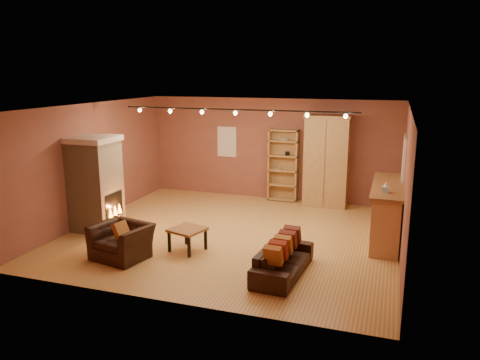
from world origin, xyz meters
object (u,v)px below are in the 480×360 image
(fireplace, at_px, (96,183))
(armoire, at_px, (327,161))
(coffee_table, at_px, (187,232))
(bar_counter, at_px, (387,212))
(loveseat, at_px, (283,255))
(armchair, at_px, (121,236))
(bookcase, at_px, (284,164))

(fireplace, bearing_deg, armoire, 37.42)
(coffee_table, bearing_deg, bar_counter, 27.49)
(loveseat, bearing_deg, bar_counter, -30.05)
(loveseat, distance_m, armchair, 3.12)
(armchair, distance_m, coffee_table, 1.28)
(armoire, relative_size, bar_counter, 0.96)
(armchair, xyz_separation_m, coffee_table, (1.04, 0.73, -0.05))
(coffee_table, bearing_deg, loveseat, -13.38)
(loveseat, xyz_separation_m, coffee_table, (-2.07, 0.49, 0.04))
(bar_counter, bearing_deg, coffee_table, -152.51)
(bookcase, distance_m, armchair, 5.47)
(bar_counter, bearing_deg, armchair, -150.76)
(bookcase, xyz_separation_m, loveseat, (1.14, -4.83, -0.65))
(armoire, bearing_deg, coffee_table, -117.22)
(bookcase, xyz_separation_m, armchair, (-1.97, -5.07, -0.56))
(bar_counter, distance_m, loveseat, 2.96)
(armchair, bearing_deg, coffee_table, 47.09)
(bookcase, relative_size, armoire, 0.82)
(bar_counter, bearing_deg, bookcase, 139.59)
(bookcase, bearing_deg, bar_counter, -40.41)
(fireplace, relative_size, armoire, 0.88)
(bar_counter, xyz_separation_m, coffee_table, (-3.74, -1.94, -0.21))
(armoire, xyz_separation_m, bar_counter, (1.61, -2.19, -0.60))
(armoire, xyz_separation_m, armchair, (-3.17, -4.87, -0.77))
(fireplace, bearing_deg, bar_counter, 12.23)
(loveseat, relative_size, armchair, 1.55)
(fireplace, bearing_deg, loveseat, -13.32)
(coffee_table, bearing_deg, fireplace, 166.72)
(coffee_table, bearing_deg, armchair, -144.96)
(armoire, height_order, coffee_table, armoire)
(bookcase, distance_m, loveseat, 5.00)
(loveseat, xyz_separation_m, armchair, (-3.11, -0.24, 0.09))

